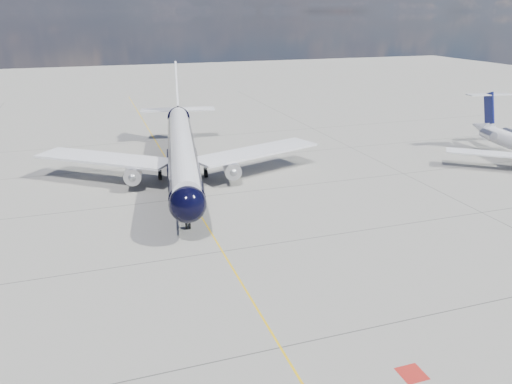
% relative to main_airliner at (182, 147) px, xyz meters
% --- Properties ---
extents(ground, '(320.00, 320.00, 0.00)m').
position_rel_main_airliner_xyz_m(ground, '(-0.71, -3.07, -4.21)').
color(ground, gray).
rests_on(ground, ground).
extents(taxiway_centerline, '(0.16, 160.00, 0.01)m').
position_rel_main_airliner_xyz_m(taxiway_centerline, '(-0.71, -8.07, -4.21)').
color(taxiway_centerline, '#DFAC0B').
rests_on(taxiway_centerline, ground).
extents(red_marking, '(1.60, 1.60, 0.01)m').
position_rel_main_airliner_xyz_m(red_marking, '(6.09, -43.07, -4.21)').
color(red_marking, maroon).
rests_on(red_marking, ground).
extents(main_airliner, '(38.13, 46.84, 13.57)m').
position_rel_main_airliner_xyz_m(main_airliner, '(0.00, 0.00, 0.00)').
color(main_airliner, black).
rests_on(main_airliner, ground).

